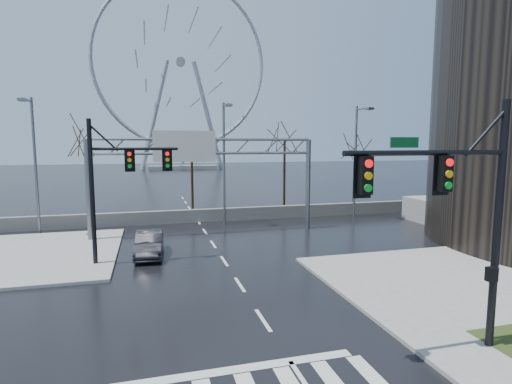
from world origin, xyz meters
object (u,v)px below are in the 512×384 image
object	(u,v)px
signal_mast_near	(464,203)
ferris_wheel	(181,69)
sign_gantry	(201,165)
car	(149,244)
signal_mast_far	(114,178)

from	to	relation	value
signal_mast_near	ferris_wheel	world-z (taller)	ferris_wheel
signal_mast_near	sign_gantry	distance (m)	19.79
signal_mast_near	ferris_wheel	xyz separation A→B (m)	(-0.14, 99.04, 21.26)
sign_gantry	ferris_wheel	distance (m)	82.91
ferris_wheel	sign_gantry	bearing A→B (deg)	-93.84
signal_mast_near	sign_gantry	world-z (taller)	signal_mast_near
signal_mast_near	car	xyz separation A→B (m)	(-9.26, 14.33, -4.15)
car	sign_gantry	bearing A→B (deg)	54.86
sign_gantry	car	xyz separation A→B (m)	(-3.74, -4.67, -4.46)
signal_mast_near	signal_mast_far	xyz separation A→B (m)	(-11.01, 13.00, -0.04)
sign_gantry	car	size ratio (longest dim) A/B	3.72
signal_mast_far	sign_gantry	bearing A→B (deg)	47.53
signal_mast_near	sign_gantry	xyz separation A→B (m)	(-5.52, 19.00, 0.31)
signal_mast_far	ferris_wheel	xyz separation A→B (m)	(10.87, 86.04, 21.30)
ferris_wheel	signal_mast_far	bearing A→B (deg)	-97.20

